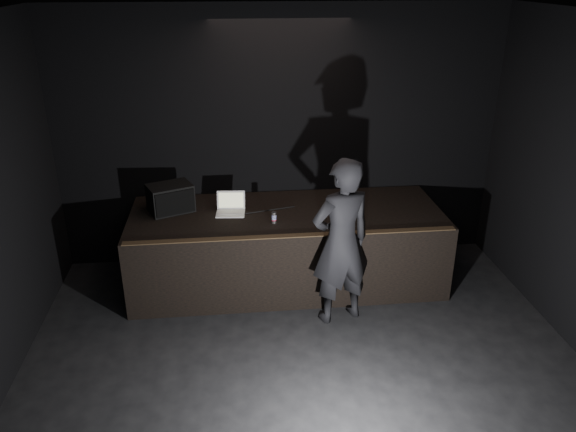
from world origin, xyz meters
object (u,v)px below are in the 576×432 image
Objects in this scene: stage_riser at (287,247)px; laptop at (231,207)px; beer_can at (274,218)px; stage_monitor at (171,198)px; person at (341,242)px.

laptop is at bearing 173.63° from stage_riser.
laptop reaches higher than beer_can.
stage_monitor is at bearing 176.57° from laptop.
stage_riser is at bearing -1.33° from laptop.
beer_can is 0.96m from person.
person reaches higher than stage_monitor.
person reaches higher than beer_can.
beer_can is (-0.19, -0.31, 0.57)m from stage_riser.
laptop is (0.76, -0.11, -0.11)m from stage_monitor.
person is at bearing -41.62° from beer_can.
person reaches higher than laptop.
beer_can is (0.52, -0.39, 0.01)m from laptop.
beer_can is at bearing -44.36° from stage_monitor.
beer_can is at bearing -32.00° from laptop.
stage_riser is 1.98× the size of person.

